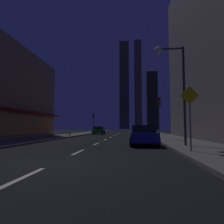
{
  "coord_description": "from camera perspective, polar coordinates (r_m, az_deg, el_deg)",
  "views": [
    {
      "loc": [
        2.79,
        -6.99,
        1.29
      ],
      "look_at": [
        0.0,
        20.58,
        3.43
      ],
      "focal_mm": 31.9,
      "sensor_mm": 36.0,
      "label": 1
    }
  ],
  "objects": [
    {
      "name": "car_parked_far",
      "position": [
        38.24,
        -3.86,
        -5.23
      ],
      "size": [
        1.98,
        4.24,
        1.45
      ],
      "color": "#1E722D",
      "rests_on": "ground"
    },
    {
      "name": "lane_marking_center",
      "position": [
        25.97,
        -0.4,
        -7.26
      ],
      "size": [
        0.16,
        43.8,
        0.01
      ],
      "color": "silver",
      "rests_on": "ground"
    },
    {
      "name": "car_parked_near",
      "position": [
        14.67,
        9.0,
        -6.52
      ],
      "size": [
        1.98,
        4.24,
        1.45
      ],
      "color": "navy",
      "rests_on": "ground"
    },
    {
      "name": "traffic_light_far_left",
      "position": [
        42.88,
        -5.38,
        -1.86
      ],
      "size": [
        0.32,
        0.48,
        4.2
      ],
      "color": "#2D2D2D",
      "rests_on": "sidewalk_left"
    },
    {
      "name": "skyscraper_distant_short",
      "position": [
        126.64,
        11.37,
        3.17
      ],
      "size": [
        6.55,
        7.51,
        35.67
      ],
      "primitive_type": "cube",
      "color": "#2E2B22",
      "rests_on": "ground"
    },
    {
      "name": "fire_hydrant_far_left",
      "position": [
        28.5,
        -12.04,
        -6.01
      ],
      "size": [
        0.42,
        0.3,
        0.65
      ],
      "color": "#B2B2B2",
      "rests_on": "sidewalk_left"
    },
    {
      "name": "sidewalk_left",
      "position": [
        40.21,
        -8.36,
        -6.11
      ],
      "size": [
        4.0,
        76.0,
        0.15
      ],
      "primitive_type": "cube",
      "color": "#605E59",
      "rests_on": "ground"
    },
    {
      "name": "skyscraper_distant_tall",
      "position": [
        167.49,
        3.54,
        7.77
      ],
      "size": [
        7.76,
        5.67,
        73.24
      ],
      "primitive_type": "cube",
      "color": "#4A4637",
      "rests_on": "ground"
    },
    {
      "name": "traffic_light_near_right",
      "position": [
        20.77,
        13.25,
        0.95
      ],
      "size": [
        0.32,
        0.48,
        4.2
      ],
      "color": "#2D2D2D",
      "rests_on": "sidewalk_right"
    },
    {
      "name": "ground_plane",
      "position": [
        39.11,
        1.69,
        -6.38
      ],
      "size": [
        78.0,
        136.0,
        0.1
      ],
      "primitive_type": "cube",
      "color": "black"
    },
    {
      "name": "skyscraper_distant_slender",
      "position": [
        126.18,
        21.92,
        8.81
      ],
      "size": [
        5.81,
        6.58,
        58.95
      ],
      "primitive_type": "cube",
      "color": "#38352A",
      "rests_on": "ground"
    },
    {
      "name": "sidewalk_right",
      "position": [
        39.23,
        12.0,
        -6.1
      ],
      "size": [
        4.0,
        76.0,
        0.15
      ],
      "primitive_type": "cube",
      "color": "#605E59",
      "rests_on": "ground"
    },
    {
      "name": "skyscraper_distant_mid",
      "position": [
        153.54,
        7.45,
        7.87
      ],
      "size": [
        5.39,
        5.75,
        67.74
      ],
      "primitive_type": "cube",
      "color": "brown",
      "rests_on": "ground"
    },
    {
      "name": "street_lamp_right",
      "position": [
        14.05,
        16.51,
        11.35
      ],
      "size": [
        1.96,
        0.56,
        6.58
      ],
      "color": "#38383D",
      "rests_on": "sidewalk_right"
    },
    {
      "name": "pedestrian_crossing_sign",
      "position": [
        10.39,
        21.46,
        -0.11
      ],
      "size": [
        0.91,
        0.08,
        3.15
      ],
      "color": "slate",
      "rests_on": "sidewalk_right"
    }
  ]
}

